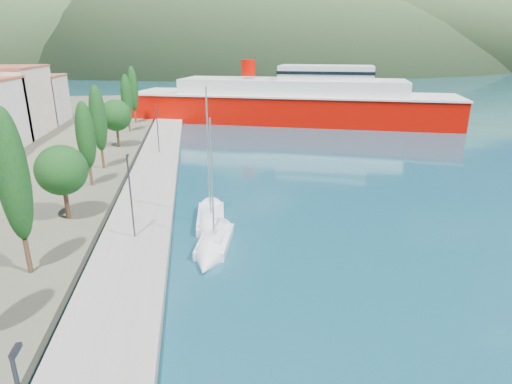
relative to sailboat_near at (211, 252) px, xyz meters
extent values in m
plane|color=#144657|center=(3.64, 109.10, -0.28)|extent=(1400.00, 1400.00, 0.00)
cube|color=gray|center=(-5.36, 15.10, 0.12)|extent=(5.00, 88.00, 0.80)
cone|color=slate|center=(423.64, 589.10, 69.72)|extent=(640.00, 640.00, 140.00)
cone|color=#3C562F|center=(263.64, 369.10, 44.72)|extent=(420.00, 420.00, 90.00)
cube|color=beige|center=(-28.36, 44.10, 5.42)|extent=(9.00, 13.00, 10.00)
cube|color=#9E5138|center=(-28.36, 44.10, 10.57)|extent=(9.20, 13.20, 0.30)
cube|color=silver|center=(-28.36, 55.10, 4.42)|extent=(9.00, 10.00, 8.00)
cube|color=#9E5138|center=(-28.36, 55.10, 8.57)|extent=(9.20, 10.20, 0.30)
cylinder|color=#47301E|center=(-11.09, -1.89, 1.54)|extent=(0.30, 0.30, 2.24)
ellipsoid|color=#133D14|center=(-11.09, -1.89, 6.62)|extent=(1.80, 1.80, 7.93)
cylinder|color=#47301E|center=(-11.09, 6.89, 1.65)|extent=(0.36, 0.36, 2.47)
sphere|color=#133D14|center=(-11.09, 6.89, 4.46)|extent=(3.95, 3.95, 3.95)
cylinder|color=#47301E|center=(-11.09, 15.62, 1.34)|extent=(0.30, 0.30, 1.84)
ellipsoid|color=#133D14|center=(-11.09, 15.62, 5.51)|extent=(1.80, 1.80, 6.51)
cylinder|color=#47301E|center=(-11.09, 21.91, 1.44)|extent=(0.30, 0.30, 2.04)
ellipsoid|color=#133D14|center=(-11.09, 21.91, 6.07)|extent=(1.80, 1.80, 7.22)
cylinder|color=#47301E|center=(-11.09, 32.91, 1.73)|extent=(0.36, 0.36, 2.63)
sphere|color=#133D14|center=(-11.09, 32.91, 4.74)|extent=(4.21, 4.21, 4.21)
cylinder|color=#47301E|center=(-11.09, 44.18, 1.41)|extent=(0.30, 0.30, 1.98)
ellipsoid|color=#133D14|center=(-11.09, 44.18, 5.91)|extent=(1.80, 1.80, 7.02)
cylinder|color=#47301E|center=(-11.09, 52.51, 1.51)|extent=(0.30, 0.30, 2.18)
ellipsoid|color=#133D14|center=(-11.09, 52.51, 6.45)|extent=(1.80, 1.80, 7.71)
cube|color=#2D2D33|center=(-5.36, -17.47, 6.52)|extent=(0.15, 0.50, 0.12)
cylinder|color=#2D2D33|center=(-5.36, 2.29, 3.52)|extent=(0.12, 0.12, 6.00)
cube|color=#2D2D33|center=(-5.36, 2.54, 6.52)|extent=(0.15, 0.50, 0.12)
cylinder|color=#2D2D33|center=(-5.36, 28.53, 3.52)|extent=(0.12, 0.12, 6.00)
cube|color=#2D2D33|center=(-5.36, 28.78, 6.52)|extent=(0.15, 0.50, 0.12)
cube|color=silver|center=(0.40, 1.69, -0.05)|extent=(3.25, 5.54, 0.83)
cube|color=silver|center=(0.32, 1.36, 0.50)|extent=(1.72, 2.31, 0.32)
cylinder|color=silver|center=(0.32, 1.36, 4.75)|extent=(0.12, 0.12, 8.77)
cone|color=silver|center=(-0.36, -1.54, -0.05)|extent=(2.62, 2.85, 2.12)
cube|color=silver|center=(0.29, 6.11, -0.05)|extent=(2.53, 6.13, 0.85)
cube|color=silver|center=(0.27, 5.71, 0.52)|extent=(1.44, 2.48, 0.33)
cylinder|color=silver|center=(0.27, 5.71, 5.56)|extent=(0.12, 0.12, 10.36)
cone|color=silver|center=(0.06, 2.27, -0.05)|extent=(2.33, 2.93, 2.17)
cube|color=#BD0700|center=(17.76, 53.45, 2.00)|extent=(60.90, 32.03, 5.81)
cube|color=silver|center=(17.76, 53.45, 4.91)|extent=(61.42, 32.52, 0.31)
cube|color=silver|center=(17.76, 53.45, 6.16)|extent=(42.61, 23.74, 3.11)
cube|color=silver|center=(23.63, 51.35, 8.96)|extent=(18.48, 12.96, 2.49)
cylinder|color=#BD0700|center=(9.94, 56.25, 9.69)|extent=(2.70, 2.70, 2.91)
camera|label=1|loc=(-0.74, -26.91, 13.63)|focal=30.00mm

